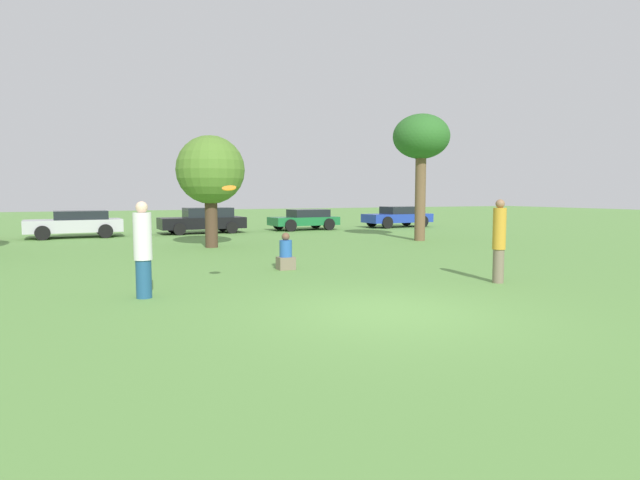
% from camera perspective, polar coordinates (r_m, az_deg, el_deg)
% --- Properties ---
extents(ground_plane, '(120.00, 120.00, 0.00)m').
position_cam_1_polar(ground_plane, '(9.37, 7.26, -7.68)').
color(ground_plane, '#5B8E42').
extents(person_thrower, '(0.35, 0.35, 1.91)m').
position_cam_1_polar(person_thrower, '(10.92, -18.55, -0.96)').
color(person_thrower, navy).
rests_on(person_thrower, ground).
extents(person_catcher, '(0.30, 0.30, 1.92)m').
position_cam_1_polar(person_catcher, '(12.79, 18.74, -0.02)').
color(person_catcher, '#726651').
rests_on(person_catcher, ground).
extents(frisbee, '(0.31, 0.29, 0.15)m').
position_cam_1_polar(frisbee, '(11.13, -9.78, 5.55)').
color(frisbee, orange).
extents(bystander_sitting, '(0.45, 0.38, 1.00)m').
position_cam_1_polar(bystander_sitting, '(14.34, -3.71, -1.59)').
color(bystander_sitting, '#726651').
rests_on(bystander_sitting, ground).
extents(tree_1, '(2.58, 2.58, 4.24)m').
position_cam_1_polar(tree_1, '(20.56, -11.73, 7.28)').
color(tree_1, '#473323').
rests_on(tree_1, ground).
extents(tree_2, '(2.45, 2.45, 5.47)m').
position_cam_1_polar(tree_2, '(23.60, 10.85, 10.50)').
color(tree_2, brown).
rests_on(tree_2, ground).
extents(parked_car_silver, '(4.26, 2.19, 1.25)m').
position_cam_1_polar(parked_car_silver, '(27.20, -24.86, 1.63)').
color(parked_car_silver, '#B2B2B7').
rests_on(parked_car_silver, ground).
extents(parked_car_black, '(4.38, 1.99, 1.33)m').
position_cam_1_polar(parked_car_black, '(28.05, -12.43, 2.11)').
color(parked_car_black, black).
rests_on(parked_car_black, ground).
extents(parked_car_green, '(3.88, 2.01, 1.16)m').
position_cam_1_polar(parked_car_green, '(29.92, -1.63, 2.29)').
color(parked_car_green, '#196633').
rests_on(parked_car_green, ground).
extents(parked_car_blue, '(4.28, 2.02, 1.26)m').
position_cam_1_polar(parked_car_blue, '(32.73, 8.46, 2.57)').
color(parked_car_blue, '#1E389E').
rests_on(parked_car_blue, ground).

